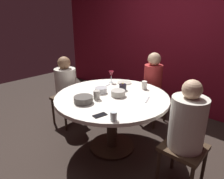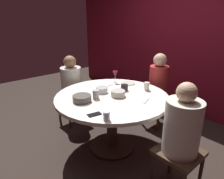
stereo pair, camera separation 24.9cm
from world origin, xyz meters
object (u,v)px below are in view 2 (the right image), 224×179
Objects in this scene: candle_holder at (124,88)px; bowl_serving_large at (102,90)px; cell_phone at (94,114)px; bowl_small_white at (118,93)px; dinner_plate at (128,83)px; dining_table at (112,106)px; wine_glass at (115,74)px; cup_by_right_diner at (107,116)px; seated_diner_right at (182,128)px; cup_by_left_diner at (96,94)px; seated_diner_left at (71,82)px; cup_near_candle at (147,86)px; seated_diner_back at (158,82)px; bowl_salad_center at (82,98)px.

candle_holder is 0.30m from bowl_serving_large.
bowl_small_white is (-0.21, 0.52, 0.03)m from cell_phone.
bowl_serving_large is (-0.44, 0.46, 0.03)m from cell_phone.
dinner_plate is at bearing 127.38° from cell_phone.
wine_glass reaches higher than dining_table.
dining_table is 10.11× the size of cell_phone.
wine_glass is 1.17m from cup_by_right_diner.
candle_holder is at bearing 123.49° from cup_by_right_diner.
cup_by_right_diner is (0.63, -0.95, 0.04)m from dinner_plate.
seated_diner_right is 0.90m from bowl_small_white.
candle_holder is 0.74× the size of cell_phone.
dinner_plate is 0.71m from cup_by_left_diner.
seated_diner_left is 10.23× the size of cup_near_candle.
cup_near_candle reaches higher than dinner_plate.
seated_diner_right is 11.24× the size of candle_holder.
cup_by_left_diner is at bearing -12.70° from seated_diner_left.
candle_holder is (0.95, 0.24, 0.10)m from seated_diner_left.
seated_diner_back is 1.00m from bowl_serving_large.
wine_glass reaches higher than cup_by_right_diner.
dinner_plate is 1.14m from cup_by_right_diner.
bowl_serving_large is at bearing -64.35° from wine_glass.
seated_diner_right is at bearing 45.19° from seated_diner_back.
wine_glass is 0.56m from bowl_small_white.
bowl_serving_large is (-0.14, -0.27, -0.01)m from candle_holder.
candle_holder is at bearing 14.35° from seated_diner_left.
cup_by_left_diner is at bearing -2.76° from seated_diner_back.
cup_by_right_diner is (0.80, -0.84, -0.08)m from wine_glass.
cup_by_right_diner is at bearing 17.12° from seated_diner_back.
seated_diner_back reaches higher than cup_by_right_diner.
cup_by_right_diner is (0.60, -0.43, 0.01)m from bowl_serving_large.
dinner_plate is 1.18× the size of bowl_small_white.
seated_diner_left is at bearing 167.30° from cup_by_left_diner.
seated_diner_right is at bearing 40.83° from cup_by_right_diner.
dining_table is 0.31m from candle_holder.
cup_near_candle is (-0.11, 0.95, 0.05)m from cell_phone.
cup_by_right_diner reaches higher than dining_table.
candle_holder is at bearing 124.07° from cell_phone.
candle_holder is 0.30m from dinner_plate.
seated_diner_back is 0.51m from dinner_plate.
dinner_plate is at bearing 177.47° from cup_near_candle.
dinner_plate is at bearing 111.92° from dining_table.
dining_table is at bearing 74.85° from cup_by_left_diner.
cup_near_candle is (0.52, 0.09, -0.07)m from wine_glass.
seated_diner_left is 7.42× the size of bowl_serving_large.
bowl_small_white is at bearing -102.03° from cup_near_candle.
dining_table is 6.84× the size of dinner_plate.
wine_glass is 0.82m from bowl_salad_center.
dining_table is at bearing 133.66° from cup_by_right_diner.
seated_diner_right is (0.97, -0.96, -0.01)m from seated_diner_back.
cup_by_right_diner is (0.46, -0.70, 0.00)m from candle_holder.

